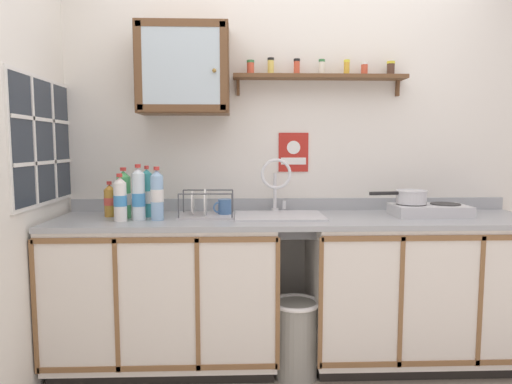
% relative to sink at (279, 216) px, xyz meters
% --- Properties ---
extents(back_wall, '(3.51, 0.07, 2.58)m').
position_rel_sink_xyz_m(back_wall, '(0.10, 0.29, 0.39)').
color(back_wall, silver).
rests_on(back_wall, ground).
extents(lower_cabinet_run, '(1.33, 0.61, 0.88)m').
position_rel_sink_xyz_m(lower_cabinet_run, '(-0.68, -0.04, -0.46)').
color(lower_cabinet_run, black).
rests_on(lower_cabinet_run, ground).
extents(lower_cabinet_run_right, '(1.36, 0.61, 0.88)m').
position_rel_sink_xyz_m(lower_cabinet_run_right, '(0.87, -0.04, -0.46)').
color(lower_cabinet_run_right, black).
rests_on(lower_cabinet_run_right, ground).
extents(countertop, '(2.87, 0.64, 0.03)m').
position_rel_sink_xyz_m(countertop, '(0.10, -0.04, -0.01)').
color(countertop, '#9EA3A8').
rests_on(countertop, lower_cabinet_run).
extents(backsplash, '(2.87, 0.02, 0.08)m').
position_rel_sink_xyz_m(backsplash, '(0.10, 0.25, 0.04)').
color(backsplash, '#9EA3A8').
rests_on(backsplash, countertop).
extents(sink, '(0.53, 0.42, 0.46)m').
position_rel_sink_xyz_m(sink, '(0.00, 0.00, 0.00)').
color(sink, silver).
rests_on(sink, countertop).
extents(hot_plate_stove, '(0.45, 0.26, 0.07)m').
position_rel_sink_xyz_m(hot_plate_stove, '(0.93, -0.01, 0.04)').
color(hot_plate_stove, silver).
rests_on(hot_plate_stove, countertop).
extents(saucepan, '(0.37, 0.19, 0.08)m').
position_rel_sink_xyz_m(saucepan, '(0.81, 0.01, 0.12)').
color(saucepan, silver).
rests_on(saucepan, hot_plate_stove).
extents(bottle_opaque_white_0, '(0.07, 0.07, 0.27)m').
position_rel_sink_xyz_m(bottle_opaque_white_0, '(-0.91, -0.15, 0.13)').
color(bottle_opaque_white_0, white).
rests_on(bottle_opaque_white_0, countertop).
extents(bottle_detergent_teal_1, '(0.06, 0.06, 0.31)m').
position_rel_sink_xyz_m(bottle_detergent_teal_1, '(-0.79, 0.00, 0.14)').
color(bottle_detergent_teal_1, teal).
rests_on(bottle_detergent_teal_1, countertop).
extents(bottle_juice_amber_2, '(0.07, 0.07, 0.21)m').
position_rel_sink_xyz_m(bottle_juice_amber_2, '(-1.02, 0.03, 0.10)').
color(bottle_juice_amber_2, gold).
rests_on(bottle_juice_amber_2, countertop).
extents(bottle_water_blue_3, '(0.08, 0.08, 0.31)m').
position_rel_sink_xyz_m(bottle_water_blue_3, '(-0.71, -0.12, 0.15)').
color(bottle_water_blue_3, '#8CB7E0').
rests_on(bottle_water_blue_3, countertop).
extents(bottle_water_clear_4, '(0.08, 0.08, 0.32)m').
position_rel_sink_xyz_m(bottle_water_clear_4, '(-0.82, -0.12, 0.15)').
color(bottle_water_clear_4, silver).
rests_on(bottle_water_clear_4, countertop).
extents(bottle_soda_green_5, '(0.08, 0.08, 0.30)m').
position_rel_sink_xyz_m(bottle_soda_green_5, '(-0.92, -0.03, 0.14)').
color(bottle_soda_green_5, '#4CB266').
rests_on(bottle_soda_green_5, countertop).
extents(dish_rack, '(0.33, 0.25, 0.17)m').
position_rel_sink_xyz_m(dish_rack, '(-0.45, -0.01, 0.03)').
color(dish_rack, '#B2B2B7').
rests_on(dish_rack, countertop).
extents(mug, '(0.12, 0.09, 0.10)m').
position_rel_sink_xyz_m(mug, '(-0.33, 0.02, 0.05)').
color(mug, '#3F6699').
rests_on(mug, countertop).
extents(wall_cabinet, '(0.56, 0.29, 0.54)m').
position_rel_sink_xyz_m(wall_cabinet, '(-0.58, 0.13, 0.89)').
color(wall_cabinet, brown).
extents(spice_shelf, '(1.10, 0.14, 0.23)m').
position_rel_sink_xyz_m(spice_shelf, '(0.28, 0.19, 0.88)').
color(spice_shelf, brown).
extents(warning_sign, '(0.19, 0.01, 0.25)m').
position_rel_sink_xyz_m(warning_sign, '(0.12, 0.26, 0.38)').
color(warning_sign, '#B2261E').
extents(window, '(0.03, 0.78, 0.72)m').
position_rel_sink_xyz_m(window, '(-1.35, -0.11, 0.46)').
color(window, '#262D38').
extents(trash_bin, '(0.28, 0.28, 0.45)m').
position_rel_sink_xyz_m(trash_bin, '(0.09, -0.21, -0.68)').
color(trash_bin, gray).
rests_on(trash_bin, ground).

